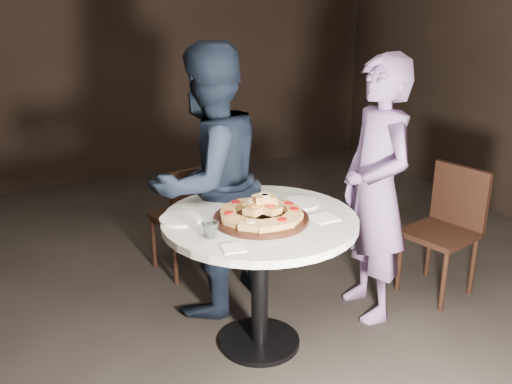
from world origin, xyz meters
The scene contains 13 objects.
floor centered at (0.00, 0.00, 0.00)m, with size 7.00×7.00×0.00m, color black.
table centered at (0.06, 0.01, 0.66)m, with size 1.34×1.34×0.81m.
serving_board centered at (0.04, -0.04, 0.82)m, with size 0.52×0.52×0.02m, color black.
focaccia_pile centered at (0.04, -0.03, 0.87)m, with size 0.46×0.45×0.12m.
plate_left centered at (-0.35, 0.15, 0.82)m, with size 0.22×0.22×0.01m, color white.
plate_right centered at (0.35, 0.10, 0.82)m, with size 0.22×0.22×0.01m, color white.
water_glass centered at (-0.28, -0.13, 0.85)m, with size 0.09×0.09×0.08m, color silver.
napkin_near centered at (-0.23, -0.30, 0.81)m, with size 0.11×0.11×0.01m, color white.
napkin_far centered at (0.37, -0.15, 0.81)m, with size 0.14×0.14×0.01m, color white.
chair_far centered at (-0.02, 1.04, 0.48)m, with size 0.47×0.48×0.84m.
chair_right centered at (1.50, 0.09, 0.50)m, with size 0.52×0.50×0.87m.
diner_navy centered at (-0.04, 0.55, 0.86)m, with size 0.83×0.65×1.71m, color black.
diner_teal centered at (0.86, 0.07, 0.83)m, with size 0.60×0.40×1.65m, color #7C63A0.
Camera 1 is at (-1.17, -2.61, 1.98)m, focal length 40.00 mm.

